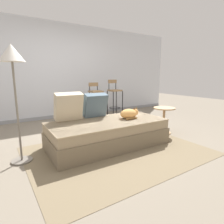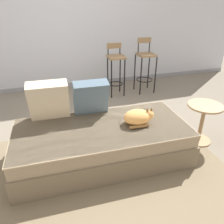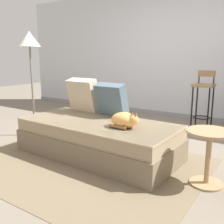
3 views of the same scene
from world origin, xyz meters
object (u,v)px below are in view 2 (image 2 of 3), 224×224
(throw_pillow_corner, at_px, (49,100))
(bar_stool_by_doorway, at_px, (145,63))
(side_table, at_px, (203,118))
(couch, at_px, (102,142))
(cat, at_px, (138,117))
(throw_pillow_middle, at_px, (91,97))
(bar_stool_near_window, at_px, (116,65))

(throw_pillow_corner, bearing_deg, bar_stool_by_doorway, 37.73)
(throw_pillow_corner, relative_size, side_table, 0.89)
(couch, distance_m, bar_stool_by_doorway, 2.37)
(cat, distance_m, bar_stool_by_doorway, 2.15)
(throw_pillow_corner, xyz_separation_m, cat, (0.97, -0.43, -0.16))
(couch, xyz_separation_m, cat, (0.43, -0.05, 0.30))
(bar_stool_by_doorway, distance_m, side_table, 1.93)
(couch, relative_size, throw_pillow_middle, 4.55)
(couch, height_order, side_table, side_table)
(throw_pillow_middle, relative_size, bar_stool_by_doorway, 0.42)
(bar_stool_near_window, bearing_deg, cat, -100.13)
(cat, xyz_separation_m, side_table, (0.92, 0.01, -0.17))
(couch, distance_m, throw_pillow_corner, 0.80)
(throw_pillow_middle, bearing_deg, couch, -83.74)
(couch, bearing_deg, throw_pillow_corner, 144.73)
(throw_pillow_middle, height_order, side_table, throw_pillow_middle)
(bar_stool_near_window, relative_size, side_table, 1.83)
(bar_stool_by_doorway, relative_size, side_table, 1.96)
(cat, relative_size, side_table, 0.65)
(couch, relative_size, bar_stool_near_window, 2.02)
(couch, height_order, bar_stool_near_window, bar_stool_near_window)
(couch, distance_m, throw_pillow_middle, 0.57)
(side_table, bearing_deg, bar_stool_by_doorway, 88.76)
(throw_pillow_middle, bearing_deg, bar_stool_near_window, 61.75)
(couch, xyz_separation_m, throw_pillow_corner, (-0.54, 0.38, 0.46))
(couch, relative_size, side_table, 3.71)
(couch, distance_m, cat, 0.52)
(throw_pillow_corner, distance_m, bar_stool_near_window, 1.99)
(throw_pillow_corner, height_order, cat, throw_pillow_corner)
(bar_stool_by_doorway, bearing_deg, cat, -116.66)
(side_table, bearing_deg, throw_pillow_middle, 163.80)
(throw_pillow_corner, relative_size, bar_stool_by_doorway, 0.45)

